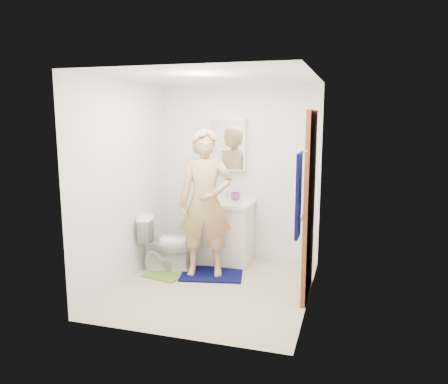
{
  "coord_description": "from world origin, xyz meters",
  "views": [
    {
      "loc": [
        1.51,
        -4.59,
        1.99
      ],
      "look_at": [
        0.06,
        0.25,
        1.1
      ],
      "focal_mm": 35.0,
      "sensor_mm": 36.0,
      "label": 1
    }
  ],
  "objects_px": {
    "towel": "(298,196)",
    "toilet": "(168,243)",
    "soap_dispenser": "(208,195)",
    "toothbrush_cup": "(235,196)",
    "vanity_cabinet": "(223,234)",
    "medicine_cabinet": "(228,144)",
    "man": "(206,203)"
  },
  "relations": [
    {
      "from": "toothbrush_cup",
      "to": "toilet",
      "type": "bearing_deg",
      "value": -138.73
    },
    {
      "from": "vanity_cabinet",
      "to": "toilet",
      "type": "relative_size",
      "value": 1.1
    },
    {
      "from": "toothbrush_cup",
      "to": "man",
      "type": "distance_m",
      "value": 0.71
    },
    {
      "from": "towel",
      "to": "toothbrush_cup",
      "type": "distance_m",
      "value": 1.96
    },
    {
      "from": "medicine_cabinet",
      "to": "soap_dispenser",
      "type": "bearing_deg",
      "value": -122.0
    },
    {
      "from": "soap_dispenser",
      "to": "toothbrush_cup",
      "type": "xyz_separation_m",
      "value": [
        0.32,
        0.21,
        -0.03
      ]
    },
    {
      "from": "vanity_cabinet",
      "to": "toilet",
      "type": "bearing_deg",
      "value": -139.41
    },
    {
      "from": "medicine_cabinet",
      "to": "toothbrush_cup",
      "type": "height_order",
      "value": "medicine_cabinet"
    },
    {
      "from": "medicine_cabinet",
      "to": "towel",
      "type": "distance_m",
      "value": 2.11
    },
    {
      "from": "toilet",
      "to": "man",
      "type": "relative_size",
      "value": 0.4
    },
    {
      "from": "vanity_cabinet",
      "to": "man",
      "type": "distance_m",
      "value": 0.76
    },
    {
      "from": "soap_dispenser",
      "to": "toothbrush_cup",
      "type": "distance_m",
      "value": 0.39
    },
    {
      "from": "toothbrush_cup",
      "to": "vanity_cabinet",
      "type": "bearing_deg",
      "value": -135.87
    },
    {
      "from": "towel",
      "to": "man",
      "type": "relative_size",
      "value": 0.44
    },
    {
      "from": "vanity_cabinet",
      "to": "towel",
      "type": "bearing_deg",
      "value": -51.53
    },
    {
      "from": "medicine_cabinet",
      "to": "towel",
      "type": "height_order",
      "value": "medicine_cabinet"
    },
    {
      "from": "soap_dispenser",
      "to": "toothbrush_cup",
      "type": "height_order",
      "value": "soap_dispenser"
    },
    {
      "from": "vanity_cabinet",
      "to": "medicine_cabinet",
      "type": "xyz_separation_m",
      "value": [
        0.0,
        0.22,
        1.2
      ]
    },
    {
      "from": "medicine_cabinet",
      "to": "towel",
      "type": "relative_size",
      "value": 0.87
    },
    {
      "from": "medicine_cabinet",
      "to": "toilet",
      "type": "distance_m",
      "value": 1.56
    },
    {
      "from": "vanity_cabinet",
      "to": "man",
      "type": "relative_size",
      "value": 0.44
    },
    {
      "from": "vanity_cabinet",
      "to": "towel",
      "type": "height_order",
      "value": "towel"
    },
    {
      "from": "toilet",
      "to": "man",
      "type": "height_order",
      "value": "man"
    },
    {
      "from": "toothbrush_cup",
      "to": "man",
      "type": "xyz_separation_m",
      "value": [
        -0.2,
        -0.68,
        0.03
      ]
    },
    {
      "from": "vanity_cabinet",
      "to": "soap_dispenser",
      "type": "height_order",
      "value": "soap_dispenser"
    },
    {
      "from": "towel",
      "to": "toilet",
      "type": "bearing_deg",
      "value": 151.31
    },
    {
      "from": "soap_dispenser",
      "to": "toothbrush_cup",
      "type": "relative_size",
      "value": 1.3
    },
    {
      "from": "soap_dispenser",
      "to": "toothbrush_cup",
      "type": "bearing_deg",
      "value": 32.93
    },
    {
      "from": "towel",
      "to": "man",
      "type": "height_order",
      "value": "man"
    },
    {
      "from": "towel",
      "to": "toilet",
      "type": "height_order",
      "value": "towel"
    },
    {
      "from": "medicine_cabinet",
      "to": "soap_dispenser",
      "type": "xyz_separation_m",
      "value": [
        -0.19,
        -0.31,
        -0.66
      ]
    },
    {
      "from": "vanity_cabinet",
      "to": "toilet",
      "type": "distance_m",
      "value": 0.79
    }
  ]
}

